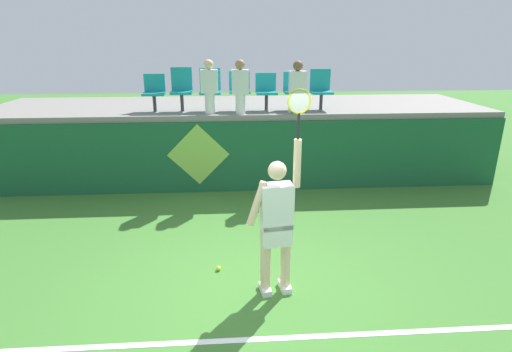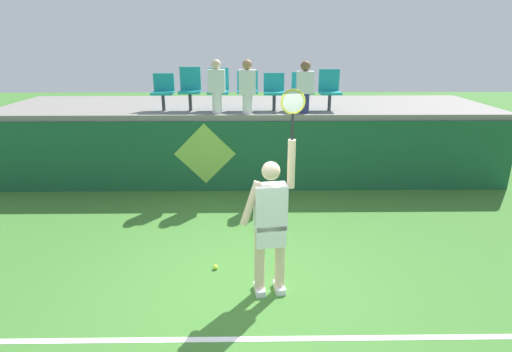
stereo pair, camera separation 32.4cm
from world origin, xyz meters
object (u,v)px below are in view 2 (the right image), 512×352
(stadium_chair_1, at_px, (190,87))
(spectator_2, at_px, (247,86))
(tennis_ball, at_px, (216,267))
(spectator_1, at_px, (305,86))
(stadium_chair_0, at_px, (163,90))
(tennis_player, at_px, (271,221))
(water_bottle, at_px, (297,107))
(stadium_chair_4, at_px, (274,90))
(stadium_chair_2, at_px, (218,87))
(stadium_chair_3, at_px, (248,88))
(stadium_chair_5, at_px, (302,89))
(spectator_0, at_px, (217,86))
(stadium_chair_6, at_px, (330,88))

(stadium_chair_1, height_order, spectator_2, spectator_2)
(tennis_ball, distance_m, spectator_1, 4.31)
(stadium_chair_0, relative_size, spectator_2, 0.71)
(tennis_player, distance_m, water_bottle, 4.04)
(stadium_chair_0, distance_m, spectator_2, 1.85)
(stadium_chair_4, xyz_separation_m, spectator_1, (0.60, -0.41, 0.12))
(spectator_2, bearing_deg, tennis_player, -85.61)
(water_bottle, height_order, stadium_chair_2, stadium_chair_2)
(tennis_player, bearing_deg, stadium_chair_3, 93.95)
(stadium_chair_2, height_order, stadium_chair_5, stadium_chair_2)
(stadium_chair_2, distance_m, spectator_2, 0.77)
(stadium_chair_3, bearing_deg, spectator_1, -19.39)
(stadium_chair_5, relative_size, spectator_1, 0.75)
(tennis_player, height_order, spectator_0, spectator_0)
(stadium_chair_2, relative_size, spectator_1, 0.84)
(spectator_2, bearing_deg, stadium_chair_4, 37.87)
(stadium_chair_5, bearing_deg, spectator_1, -90.00)
(stadium_chair_3, distance_m, stadium_chair_6, 1.75)
(tennis_ball, distance_m, stadium_chair_5, 4.59)
(water_bottle, bearing_deg, stadium_chair_5, 71.20)
(tennis_ball, relative_size, spectator_2, 0.06)
(stadium_chair_6, bearing_deg, stadium_chair_2, 179.98)
(water_bottle, relative_size, spectator_2, 0.23)
(water_bottle, distance_m, stadium_chair_0, 2.86)
(spectator_0, xyz_separation_m, spectator_2, (0.62, -0.03, -0.00))
(water_bottle, bearing_deg, tennis_player, -100.48)
(spectator_0, bearing_deg, water_bottle, -0.74)
(water_bottle, height_order, spectator_2, spectator_2)
(stadium_chair_1, distance_m, stadium_chair_2, 0.60)
(stadium_chair_1, xyz_separation_m, spectator_0, (0.60, -0.42, 0.07))
(stadium_chair_2, height_order, spectator_2, spectator_2)
(stadium_chair_6, distance_m, spectator_2, 1.81)
(tennis_player, bearing_deg, spectator_2, 94.39)
(stadium_chair_0, distance_m, stadium_chair_1, 0.57)
(stadium_chair_2, bearing_deg, spectator_0, -90.00)
(stadium_chair_2, bearing_deg, stadium_chair_3, -0.85)
(tennis_ball, bearing_deg, stadium_chair_5, 67.11)
(water_bottle, distance_m, stadium_chair_6, 0.91)
(stadium_chair_0, bearing_deg, stadium_chair_2, 0.51)
(stadium_chair_4, bearing_deg, spectator_2, -142.13)
(spectator_1, xyz_separation_m, spectator_2, (-1.17, -0.03, 0.01))
(stadium_chair_0, distance_m, stadium_chair_3, 1.79)
(tennis_ball, xyz_separation_m, stadium_chair_1, (-0.78, 3.81, 2.05))
(tennis_player, xyz_separation_m, stadium_chair_6, (1.45, 4.34, 1.08))
(water_bottle, height_order, stadium_chair_5, stadium_chair_5)
(water_bottle, xyz_separation_m, stadium_chair_1, (-2.24, 0.44, 0.36))
(stadium_chair_1, distance_m, stadium_chair_4, 1.78)
(tennis_ball, xyz_separation_m, stadium_chair_4, (1.00, 3.80, 2.00))
(stadium_chair_3, bearing_deg, stadium_chair_5, -0.02)
(stadium_chair_2, bearing_deg, tennis_ball, -87.28)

